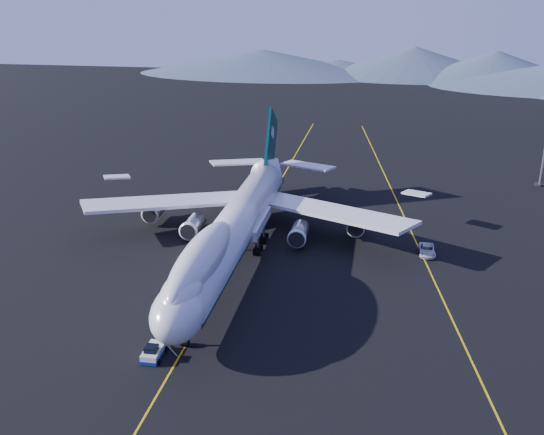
# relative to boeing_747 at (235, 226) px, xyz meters

# --- Properties ---
(ground) EXTENTS (500.00, 500.00, 0.00)m
(ground) POSITION_rel_boeing_747_xyz_m (-0.00, -0.03, -5.81)
(ground) COLOR black
(ground) RESTS_ON ground
(taxiway_line_main) EXTENTS (0.25, 220.00, 0.01)m
(taxiway_line_main) POSITION_rel_boeing_747_xyz_m (-0.00, -0.03, -5.80)
(taxiway_line_main) COLOR gold
(taxiway_line_main) RESTS_ON ground
(taxiway_line_side) EXTENTS (28.08, 198.09, 0.01)m
(taxiway_line_side) POSITION_rel_boeing_747_xyz_m (30.00, 9.97, -5.80)
(taxiway_line_side) COLOR gold
(taxiway_line_side) RESTS_ON ground
(boeing_747) EXTENTS (59.62, 72.43, 19.37)m
(boeing_747) POSITION_rel_boeing_747_xyz_m (0.00, 0.00, 0.00)
(boeing_747) COLOR silver
(boeing_747) RESTS_ON ground
(pushback_tug) EXTENTS (2.49, 4.22, 1.81)m
(pushback_tug) POSITION_rel_boeing_747_xyz_m (-3.00, -29.53, -5.24)
(pushback_tug) COLOR silver
(pushback_tug) RESTS_ON ground
(service_van) EXTENTS (2.70, 5.64, 1.55)m
(service_van) POSITION_rel_boeing_747_xyz_m (31.15, 7.59, -5.04)
(service_van) COLOR silver
(service_van) RESTS_ON ground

